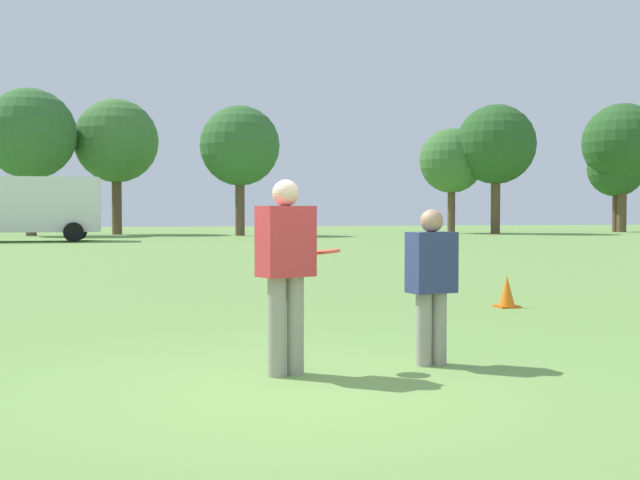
{
  "coord_description": "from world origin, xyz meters",
  "views": [
    {
      "loc": [
        -1.44,
        -6.3,
        1.44
      ],
      "look_at": [
        0.96,
        3.31,
        1.09
      ],
      "focal_mm": 44.39,
      "sensor_mm": 36.0,
      "label": 1
    }
  ],
  "objects": [
    {
      "name": "tree_east_birch",
      "position": [
        5.63,
        42.59,
        5.55
      ],
      "size": [
        4.96,
        4.96,
        8.07
      ],
      "color": "brown",
      "rests_on": "ground"
    },
    {
      "name": "tree_far_west_pine",
      "position": [
        34.04,
        45.24,
        4.69
      ],
      "size": [
        4.19,
        4.19,
        6.81
      ],
      "color": "brown",
      "rests_on": "ground"
    },
    {
      "name": "tree_east_oak",
      "position": [
        20.69,
        44.69,
        5.0
      ],
      "size": [
        4.47,
        4.47,
        7.27
      ],
      "color": "brown",
      "rests_on": "ground"
    },
    {
      "name": "traffic_cone",
      "position": [
        4.2,
        4.59,
        0.23
      ],
      "size": [
        0.32,
        0.32,
        0.48
      ],
      "color": "#D8590C",
      "rests_on": "ground"
    },
    {
      "name": "tree_horizon_center",
      "position": [
        34.11,
        44.61,
        6.48
      ],
      "size": [
        5.8,
        5.8,
        9.42
      ],
      "color": "brown",
      "rests_on": "ground"
    },
    {
      "name": "box_truck",
      "position": [
        -6.59,
        35.14,
        1.75
      ],
      "size": [
        8.54,
        3.11,
        3.18
      ],
      "color": "white",
      "rests_on": "ground"
    },
    {
      "name": "tree_far_east_pine",
      "position": [
        23.16,
        42.94,
        6.02
      ],
      "size": [
        5.39,
        5.39,
        8.76
      ],
      "color": "brown",
      "rests_on": "ground"
    },
    {
      "name": "tree_center_elm",
      "position": [
        -1.82,
        47.0,
        6.07
      ],
      "size": [
        5.43,
        5.43,
        8.82
      ],
      "color": "brown",
      "rests_on": "ground"
    },
    {
      "name": "player_defender",
      "position": [
        1.37,
        0.62,
        0.82
      ],
      "size": [
        0.48,
        0.33,
        1.47
      ],
      "color": "gray",
      "rests_on": "ground"
    },
    {
      "name": "frisbee",
      "position": [
        0.37,
        0.72,
        1.08
      ],
      "size": [
        0.27,
        0.27,
        0.06
      ],
      "color": "#E54C33"
    },
    {
      "name": "player_thrower",
      "position": [
        -0.05,
        0.5,
        0.97
      ],
      "size": [
        0.54,
        0.42,
        1.73
      ],
      "color": "gray",
      "rests_on": "ground"
    },
    {
      "name": "tree_west_maple",
      "position": [
        -6.92,
        45.08,
        6.22
      ],
      "size": [
        5.57,
        5.57,
        9.05
      ],
      "color": "brown",
      "rests_on": "ground"
    },
    {
      "name": "ground_plane",
      "position": [
        0.0,
        0.0,
        0.0
      ],
      "size": [
        150.29,
        150.29,
        0.0
      ],
      "primitive_type": "plane",
      "color": "#6B9347"
    }
  ]
}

